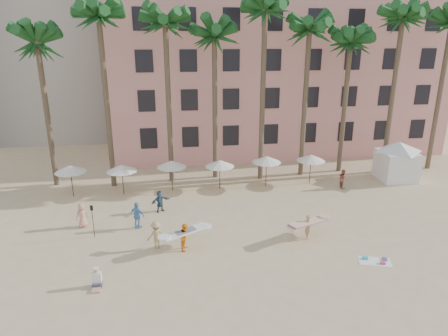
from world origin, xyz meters
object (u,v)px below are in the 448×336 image
Objects in this scene: pink_hotel at (273,76)px; carrier_white at (186,236)px; cabana at (397,157)px; carrier_yellow at (308,225)px.

pink_hotel is 12.30× the size of carrier_white.
cabana is 1.55× the size of carrier_yellow.
cabana is (8.02, -13.53, -5.93)m from pink_hotel.
carrier_white is (-11.43, -23.30, -7.09)m from pink_hotel.
cabana reaches higher than carrier_yellow.
cabana is at bearing 26.66° from carrier_white.
pink_hotel reaches higher than carrier_white.
pink_hotel is at bearing 120.65° from cabana.
pink_hotel is 26.90m from carrier_white.
carrier_yellow is (-3.60, -23.05, -7.07)m from pink_hotel.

